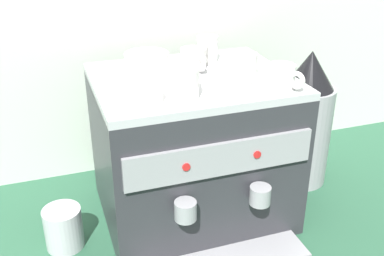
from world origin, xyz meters
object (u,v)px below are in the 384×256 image
Objects in this scene: ceramic_cup_0 at (282,76)px; ceramic_cup_2 at (207,50)px; ceramic_cup_3 at (243,65)px; ceramic_bowl_0 at (162,76)px; coffee_grinder at (305,121)px; ceramic_cup_1 at (193,59)px; milk_pitcher at (64,228)px; ceramic_bowl_3 at (140,95)px; ceramic_bowl_1 at (231,85)px; espresso_machine at (193,149)px; ceramic_bowl_2 at (147,60)px; ceramic_cup_4 at (185,83)px.

ceramic_cup_2 is at bearing 112.22° from ceramic_cup_0.
ceramic_cup_3 is at bearing 117.29° from ceramic_cup_0.
ceramic_bowl_0 is 0.57m from coffee_grinder.
milk_pitcher is (-0.42, -0.11, -0.41)m from ceramic_cup_1.
ceramic_cup_0 is 0.89× the size of ceramic_bowl_3.
ceramic_bowl_3 is 0.66m from coffee_grinder.
ceramic_bowl_1 is at bearing -129.55° from ceramic_cup_3.
ceramic_bowl_3 is 0.93× the size of milk_pitcher.
espresso_machine is 0.35m from ceramic_cup_0.
espresso_machine is 0.32m from ceramic_bowl_3.
ceramic_bowl_1 is at bearing -59.36° from ceramic_bowl_2.
ceramic_cup_3 is at bearing -15.19° from espresso_machine.
ceramic_bowl_0 reaches higher than coffee_grinder.
ceramic_bowl_0 is (-0.11, -0.08, -0.01)m from ceramic_cup_1.
ceramic_cup_3 reaches higher than ceramic_cup_0.
espresso_machine is 4.90× the size of ceramic_bowl_1.
ceramic_cup_4 is at bearing -177.02° from ceramic_bowl_1.
ceramic_cup_3 is 0.32m from ceramic_bowl_3.
ceramic_cup_0 is at bearing -8.43° from ceramic_bowl_1.
ceramic_bowl_1 is (0.03, -0.19, -0.01)m from ceramic_cup_1.
ceramic_bowl_3 is at bearing -129.97° from ceramic_bowl_0.
ceramic_cup_3 reaches higher than milk_pitcher.
ceramic_cup_3 is at bearing 26.33° from ceramic_cup_4.
coffee_grinder is (0.33, -0.06, -0.26)m from ceramic_cup_2.
ceramic_bowl_3 is (-0.20, -0.18, -0.02)m from ceramic_cup_1.
ceramic_cup_2 is at bearing 170.52° from coffee_grinder.
ceramic_bowl_2 is (-0.29, 0.28, -0.01)m from ceramic_cup_0.
coffee_grinder is at bearing 16.59° from ceramic_bowl_3.
milk_pitcher is at bearing -161.92° from ceramic_cup_2.
ceramic_bowl_1 is at bearing -37.12° from ceramic_bowl_0.
ceramic_bowl_1 is 0.30m from ceramic_bowl_2.
ceramic_bowl_0 is 0.98× the size of milk_pitcher.
ceramic_bowl_0 reaches higher than ceramic_bowl_2.
ceramic_bowl_3 is at bearing -137.90° from ceramic_cup_1.
ceramic_bowl_2 is (-0.23, 0.17, -0.01)m from ceramic_cup_3.
espresso_machine is 0.30m from ceramic_cup_4.
espresso_machine is 5.18× the size of ceramic_cup_1.
ceramic_cup_4 is (-0.07, -0.14, 0.26)m from espresso_machine.
ceramic_cup_1 is 0.22m from ceramic_cup_4.
ceramic_bowl_0 is at bearing 50.03° from ceramic_bowl_3.
espresso_machine is 4.85× the size of ceramic_bowl_3.
ceramic_cup_2 is 0.25m from ceramic_bowl_1.
ceramic_cup_3 is at bearing -161.28° from coffee_grinder.
ceramic_cup_1 is 0.95× the size of ceramic_bowl_1.
espresso_machine is 0.42m from coffee_grinder.
ceramic_cup_1 is 0.27m from ceramic_bowl_3.
ceramic_cup_1 is 0.14m from ceramic_bowl_2.
ceramic_cup_0 is 0.73m from milk_pitcher.
ceramic_cup_1 is 0.94× the size of ceramic_bowl_3.
ceramic_cup_3 is 0.28m from ceramic_bowl_2.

